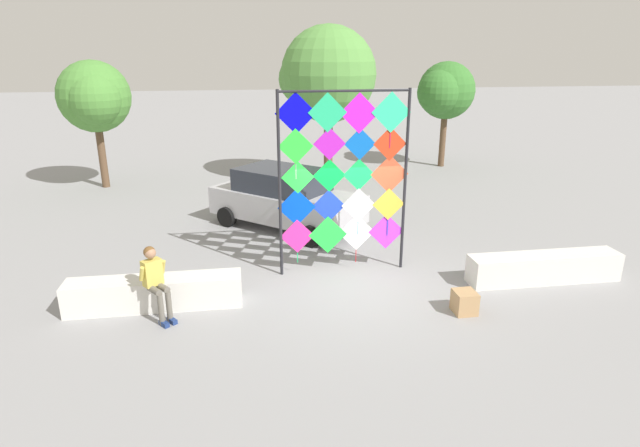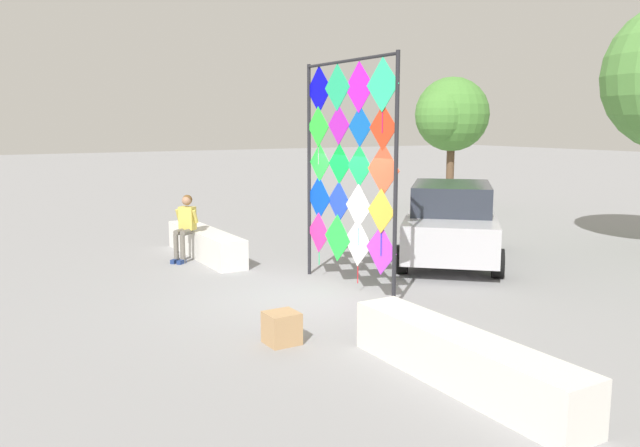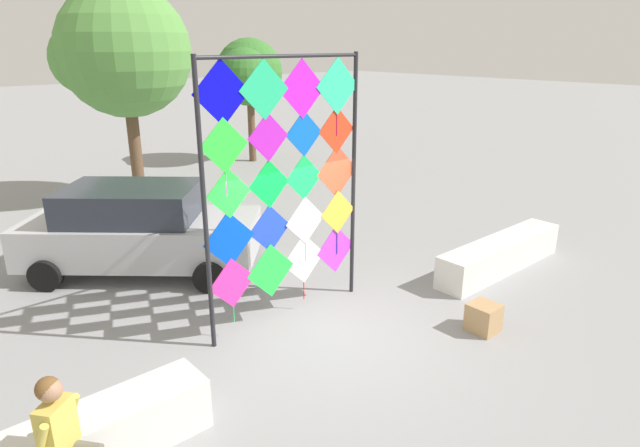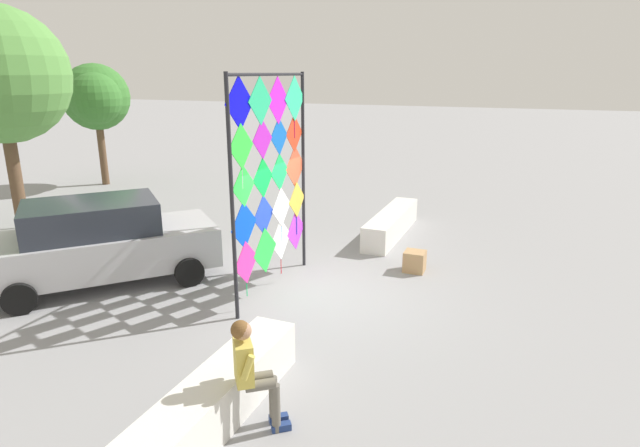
{
  "view_description": "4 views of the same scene",
  "coord_description": "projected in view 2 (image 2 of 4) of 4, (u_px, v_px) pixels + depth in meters",
  "views": [
    {
      "loc": [
        -2.38,
        -10.18,
        5.01
      ],
      "look_at": [
        -0.74,
        0.55,
        1.36
      ],
      "focal_mm": 29.05,
      "sensor_mm": 36.0,
      "label": 1
    },
    {
      "loc": [
        9.62,
        -5.37,
        3.08
      ],
      "look_at": [
        0.45,
        0.03,
        1.41
      ],
      "focal_mm": 35.89,
      "sensor_mm": 36.0,
      "label": 2
    },
    {
      "loc": [
        -5.06,
        -5.45,
        4.36
      ],
      "look_at": [
        0.38,
        0.79,
        1.57
      ],
      "focal_mm": 30.16,
      "sensor_mm": 36.0,
      "label": 3
    },
    {
      "loc": [
        -8.83,
        -3.59,
        4.21
      ],
      "look_at": [
        -0.02,
        0.03,
        1.44
      ],
      "focal_mm": 29.22,
      "sensor_mm": 36.0,
      "label": 4
    }
  ],
  "objects": [
    {
      "name": "ground",
      "position": [
        306.0,
        298.0,
        11.36
      ],
      "size": [
        120.0,
        120.0,
        0.0
      ],
      "primitive_type": "plane",
      "color": "gray"
    },
    {
      "name": "plaza_ledge_left",
      "position": [
        205.0,
        244.0,
        14.8
      ],
      "size": [
        3.49,
        0.63,
        0.64
      ],
      "primitive_type": "cube",
      "color": "silver",
      "rests_on": "ground"
    },
    {
      "name": "seated_vendor",
      "position": [
        185.0,
        223.0,
        14.34
      ],
      "size": [
        0.68,
        0.72,
        1.49
      ],
      "color": "#666056",
      "rests_on": "ground"
    },
    {
      "name": "tree_far_right",
      "position": [
        449.0,
        114.0,
        22.25
      ],
      "size": [
        2.59,
        2.82,
        4.68
      ],
      "color": "brown",
      "rests_on": "ground"
    },
    {
      "name": "kite_display_rack",
      "position": [
        348.0,
        162.0,
        11.59
      ],
      "size": [
        3.03,
        0.08,
        4.23
      ],
      "color": "#232328",
      "rests_on": "ground"
    },
    {
      "name": "plaza_ledge_right",
      "position": [
        461.0,
        360.0,
        7.54
      ],
      "size": [
        3.49,
        0.63,
        0.64
      ],
      "primitive_type": "cube",
      "color": "silver",
      "rests_on": "ground"
    },
    {
      "name": "cardboard_box_large",
      "position": [
        282.0,
        328.0,
        9.01
      ],
      "size": [
        0.43,
        0.45,
        0.45
      ],
      "primitive_type": "cube",
      "rotation": [
        0.0,
        0.0,
        0.01
      ],
      "color": "tan",
      "rests_on": "ground"
    },
    {
      "name": "parked_car",
      "position": [
        451.0,
        222.0,
        14.44
      ],
      "size": [
        4.59,
        4.42,
        1.73
      ],
      "color": "#B7B7BC",
      "rests_on": "ground"
    }
  ]
}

